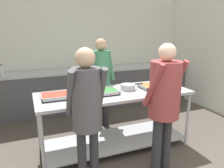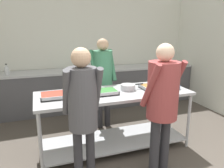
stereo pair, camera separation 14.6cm
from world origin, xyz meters
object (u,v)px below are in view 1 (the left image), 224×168
Objects in this scene: serving_tray_greens at (55,96)px; guest_serving_left at (165,96)px; water_bottle at (2,71)px; guest_serving_right at (87,105)px; serving_tray_vegetables at (152,87)px; plate_stack at (86,100)px; serving_tray_roast at (104,92)px; broccoli_bowl at (173,86)px; cook_behind_counter at (101,74)px; sauce_pan at (128,87)px.

serving_tray_greens is 1.44m from guest_serving_left.
water_bottle is (-0.77, 1.74, 0.09)m from serving_tray_greens.
water_bottle is at bearing 113.87° from serving_tray_greens.
serving_tray_vegetables is at bearing 28.63° from guest_serving_right.
water_bottle reaches higher than serving_tray_vegetables.
plate_stack is 0.42m from serving_tray_roast.
serving_tray_greens is at bearing 178.01° from serving_tray_vegetables.
serving_tray_vegetables is at bearing 160.69° from broccoli_bowl.
plate_stack is 1.18m from cook_behind_counter.
serving_tray_greens is 1.05× the size of serving_tray_vegetables.
serving_tray_vegetables is 1.43m from guest_serving_right.
broccoli_bowl is at bearing -5.32° from serving_tray_roast.
broccoli_bowl is at bearing 5.23° from plate_stack.
guest_serving_right reaches higher than sauce_pan.
cook_behind_counter reaches higher than serving_tray_greens.
sauce_pan reaches higher than serving_tray_vegetables.
serving_tray_vegetables is at bearing 11.92° from plate_stack.
guest_serving_right is at bearing -123.47° from serving_tray_roast.
water_bottle reaches higher than serving_tray_greens.
plate_stack is at bearing -157.99° from sauce_pan.
serving_tray_vegetables is 1.63× the size of water_bottle.
guest_serving_left is at bearing -82.31° from sauce_pan.
serving_tray_roast is 0.80m from serving_tray_vegetables.
serving_tray_greens is at bearing -179.53° from sauce_pan.
broccoli_bowl is 1.67m from guest_serving_right.
cook_behind_counter is 7.38× the size of water_bottle.
water_bottle reaches higher than serving_tray_roast.
cook_behind_counter is 1.96m from water_bottle.
serving_tray_vegetables is 0.79m from guest_serving_left.
guest_serving_left is 7.42× the size of water_bottle.
guest_serving_right is 2.67m from water_bottle.
plate_stack is 0.14× the size of guest_serving_right.
plate_stack is at bearing -145.19° from serving_tray_roast.
serving_tray_roast is at bearing 174.68° from broccoli_bowl.
serving_tray_roast is 1.69× the size of water_bottle.
cook_behind_counter is at bearing 61.04° from plate_stack.
guest_serving_left reaches higher than serving_tray_roast.
broccoli_bowl is at bearing -19.31° from serving_tray_vegetables.
cook_behind_counter is (0.57, 1.03, 0.10)m from plate_stack.
guest_serving_left reaches higher than sauce_pan.
guest_serving_left is at bearing -111.55° from serving_tray_vegetables.
cook_behind_counter is at bearing 134.63° from broccoli_bowl.
cook_behind_counter reaches higher than broccoli_bowl.
plate_stack is 0.65× the size of serving_tray_vegetables.
serving_tray_vegetables is 0.33m from broccoli_bowl.
serving_tray_vegetables is (1.49, -0.05, -0.00)m from serving_tray_greens.
cook_behind_counter is (0.23, 0.79, 0.09)m from serving_tray_roast.
serving_tray_greens and serving_tray_roast have the same top height.
broccoli_bowl is (1.11, -0.10, 0.01)m from serving_tray_roast.
plate_stack is at bearing 76.25° from guest_serving_right.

